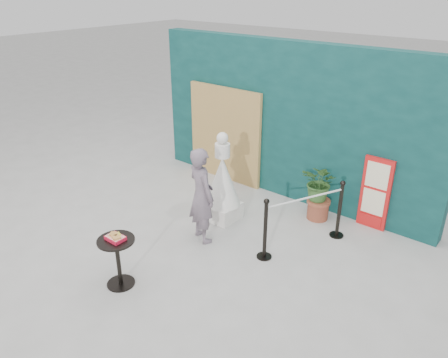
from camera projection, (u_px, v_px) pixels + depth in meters
ground at (175, 263)px, 6.73m from camera, size 60.00×60.00×0.00m
back_wall at (289, 122)px, 8.31m from camera, size 6.00×0.30×3.00m
bamboo_fence at (225, 134)px, 9.18m from camera, size 1.80×0.08×2.00m
woman at (202, 195)px, 7.03m from camera, size 0.69×0.57×1.62m
menu_board at (375, 194)px, 7.44m from camera, size 0.50×0.07×1.30m
statue at (222, 185)px, 7.71m from camera, size 0.64×0.64×1.65m
cafe_table at (118, 255)px, 6.07m from camera, size 0.52×0.52×0.75m
food_basket at (116, 237)px, 5.94m from camera, size 0.26×0.19×0.11m
planter at (320, 188)px, 7.73m from camera, size 0.63×0.54×1.07m
stanchion_barrier at (304, 220)px, 6.95m from camera, size 0.84×1.54×1.03m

